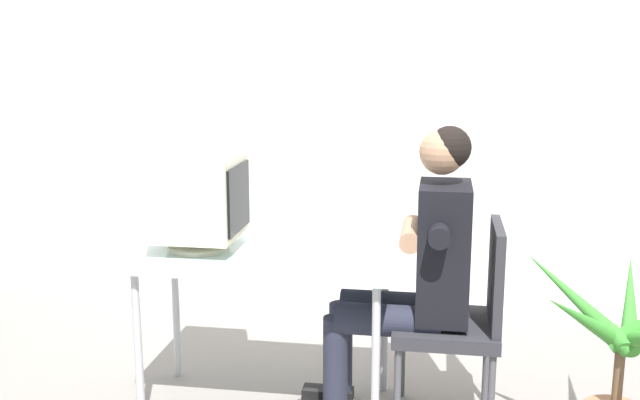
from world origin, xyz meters
name	(u,v)px	position (x,y,z in m)	size (l,w,h in m)	color
wall_back	(365,71)	(0.30, 1.40, 1.50)	(8.00, 0.10, 3.00)	silver
desk	(266,266)	(0.00, 0.00, 0.68)	(1.17, 0.61, 0.74)	#B7B7BC
crt_monitor	(198,198)	(-0.31, 0.01, 0.98)	(0.38, 0.39, 0.43)	beige
keyboard	(262,249)	(-0.01, 0.00, 0.76)	(0.15, 0.44, 0.03)	beige
office_chair	(462,313)	(0.88, 0.00, 0.51)	(0.45, 0.45, 0.91)	#4C4C51
person_seated	(416,267)	(0.67, 0.00, 0.71)	(0.75, 0.55, 1.33)	black
potted_plant	(618,377)	(1.47, -0.31, 0.39)	(0.81, 0.89, 0.87)	#9E6647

